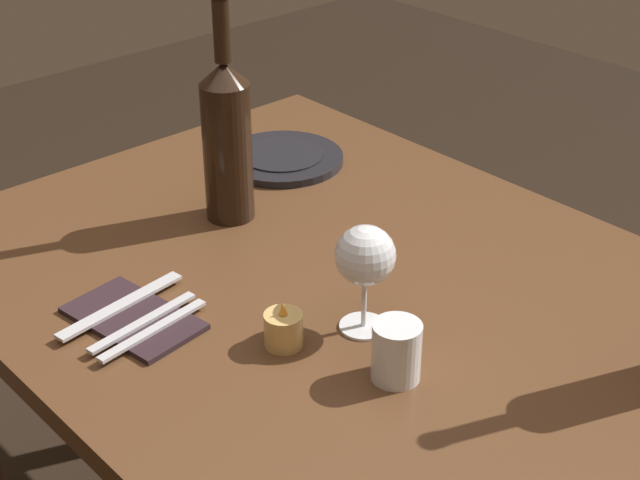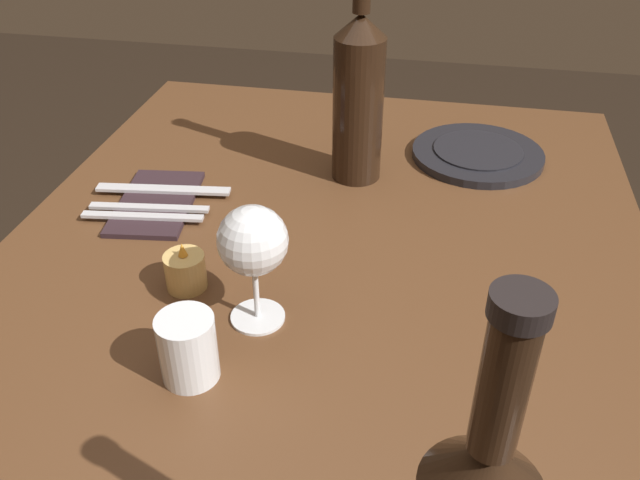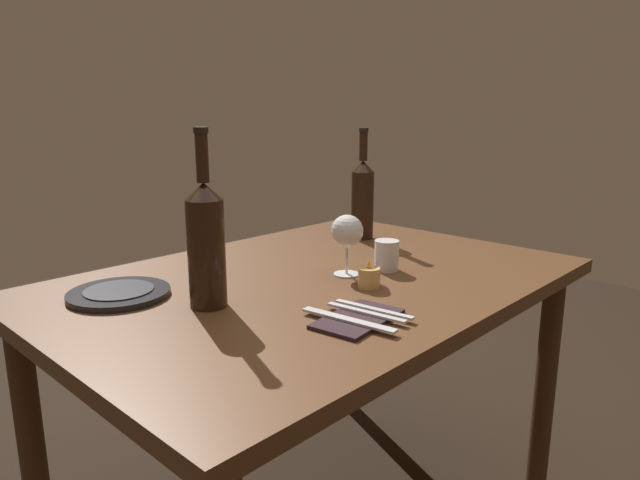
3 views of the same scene
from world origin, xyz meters
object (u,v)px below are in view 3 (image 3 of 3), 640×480
at_px(water_tumbler, 387,257).
at_px(wine_bottle, 363,197).
at_px(fork_inner, 366,312).
at_px(table_knife, 348,320).
at_px(wine_bottle_second, 206,242).
at_px(folded_napkin, 358,319).
at_px(votive_candle, 369,278).
at_px(fork_outer, 374,309).
at_px(dinner_plate, 119,293).
at_px(wine_glass_left, 347,233).

bearing_deg(water_tumbler, wine_bottle, -130.95).
distance_m(fork_inner, table_knife, 0.05).
relative_size(wine_bottle_second, water_tumbler, 4.74).
xyz_separation_m(wine_bottle_second, table_knife, (-0.12, 0.29, -0.13)).
height_order(wine_bottle_second, table_knife, wine_bottle_second).
bearing_deg(folded_napkin, fork_inner, 180.00).
relative_size(votive_candle, table_knife, 0.32).
bearing_deg(votive_candle, water_tumbler, -157.93).
height_order(votive_candle, fork_outer, votive_candle).
distance_m(water_tumbler, folded_napkin, 0.37).
distance_m(water_tumbler, votive_candle, 0.16).
bearing_deg(wine_bottle_second, dinner_plate, -62.56).
bearing_deg(fork_inner, table_knife, 0.00).
bearing_deg(water_tumbler, wine_bottle_second, -12.77).
xyz_separation_m(wine_glass_left, wine_bottle_second, (0.38, -0.06, 0.03)).
height_order(water_tumbler, votive_candle, water_tumbler).
bearing_deg(dinner_plate, fork_outer, 122.23).
bearing_deg(wine_glass_left, fork_inner, 48.25).
height_order(water_tumbler, table_knife, water_tumbler).
relative_size(wine_bottle, votive_candle, 5.25).
distance_m(wine_bottle, table_knife, 0.77).
height_order(wine_glass_left, fork_inner, wine_glass_left).
xyz_separation_m(water_tumbler, table_knife, (0.36, 0.18, -0.02)).
relative_size(dinner_plate, folded_napkin, 1.10).
xyz_separation_m(water_tumbler, folded_napkin, (0.33, 0.18, -0.03)).
distance_m(wine_bottle, folded_napkin, 0.75).
bearing_deg(dinner_plate, votive_candle, 140.03).
distance_m(folded_napkin, table_knife, 0.03).
relative_size(dinner_plate, table_knife, 1.06).
relative_size(wine_bottle, table_knife, 1.67).
bearing_deg(dinner_plate, water_tumbler, 152.34).
relative_size(water_tumbler, fork_outer, 0.44).
xyz_separation_m(wine_bottle, folded_napkin, (0.57, 0.46, -0.13)).
bearing_deg(folded_napkin, votive_candle, -147.17).
bearing_deg(votive_candle, fork_outer, 41.71).
height_order(water_tumbler, folded_napkin, water_tumbler).
height_order(wine_glass_left, wine_bottle, wine_bottle).
bearing_deg(fork_outer, dinner_plate, -57.77).
bearing_deg(fork_outer, water_tumbler, -147.60).
height_order(wine_bottle, table_knife, wine_bottle).
xyz_separation_m(wine_bottle, fork_outer, (0.52, 0.46, -0.12)).
distance_m(dinner_plate, fork_outer, 0.57).
relative_size(votive_candle, dinner_plate, 0.30).
height_order(wine_bottle, fork_outer, wine_bottle).
height_order(folded_napkin, table_knife, table_knife).
relative_size(wine_bottle, wine_bottle_second, 0.94).
distance_m(fork_inner, fork_outer, 0.03).
distance_m(water_tumbler, fork_inner, 0.35).
bearing_deg(wine_bottle_second, fork_outer, 125.26).
xyz_separation_m(wine_glass_left, wine_bottle, (-0.35, -0.24, 0.02)).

